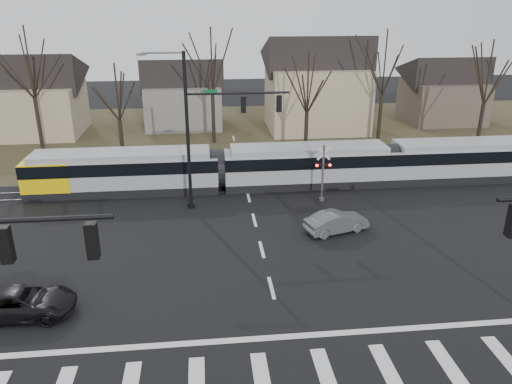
{
  "coord_description": "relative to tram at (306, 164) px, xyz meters",
  "views": [
    {
      "loc": [
        -2.99,
        -18.69,
        13.09
      ],
      "look_at": [
        0.0,
        9.0,
        2.3
      ],
      "focal_mm": 35.0,
      "sensor_mm": 36.0,
      "label": 1
    }
  ],
  "objects": [
    {
      "name": "tram",
      "position": [
        0.0,
        0.0,
        0.0
      ],
      "size": [
        40.04,
        2.97,
        3.04
      ],
      "color": "gray",
      "rests_on": "ground"
    },
    {
      "name": "rail_crossing_signal",
      "position": [
        0.51,
        -3.21,
        0.23
      ],
      "size": [
        1.08,
        0.36,
        4.0
      ],
      "color": "#59595B",
      "rests_on": "ground"
    },
    {
      "name": "lane_dashes",
      "position": [
        -4.49,
        -0.0,
        -1.65
      ],
      "size": [
        0.18,
        30.0,
        0.01
      ],
      "color": "silver",
      "rests_on": "ground"
    },
    {
      "name": "suv",
      "position": [
        -15.77,
        -15.02,
        -1.0
      ],
      "size": [
        2.39,
        4.8,
        1.31
      ],
      "primitive_type": "imported",
      "rotation": [
        0.0,
        0.0,
        1.55
      ],
      "color": "black",
      "rests_on": "ground"
    },
    {
      "name": "house_a",
      "position": [
        -24.49,
        18.0,
        2.81
      ],
      "size": [
        9.72,
        8.64,
        8.6
      ],
      "color": "tan",
      "rests_on": "ground"
    },
    {
      "name": "crosswalk",
      "position": [
        -4.49,
        -20.0,
        -1.65
      ],
      "size": [
        27.0,
        2.6,
        0.01
      ],
      "color": "silver",
      "rests_on": "ground"
    },
    {
      "name": "stop_line",
      "position": [
        -4.49,
        -17.8,
        -1.65
      ],
      "size": [
        28.0,
        0.35,
        0.01
      ],
      "primitive_type": "cube",
      "color": "silver",
      "rests_on": "ground"
    },
    {
      "name": "tree_row",
      "position": [
        -2.49,
        10.0,
        3.35
      ],
      "size": [
        59.2,
        7.2,
        10.0
      ],
      "color": "black",
      "rests_on": "ground"
    },
    {
      "name": "grass_verge",
      "position": [
        -4.49,
        16.0,
        -1.65
      ],
      "size": [
        140.0,
        28.0,
        0.01
      ],
      "primitive_type": "cube",
      "color": "#38331E",
      "rests_on": "ground"
    },
    {
      "name": "sedan",
      "position": [
        0.23,
        -8.19,
        -1.01
      ],
      "size": [
        3.57,
        4.66,
        1.28
      ],
      "primitive_type": "imported",
      "rotation": [
        0.0,
        0.0,
        1.87
      ],
      "color": "#515659",
      "rests_on": "ground"
    },
    {
      "name": "rail_pair",
      "position": [
        -4.49,
        -0.2,
        -1.62
      ],
      "size": [
        90.0,
        1.52,
        0.06
      ],
      "color": "#59595E",
      "rests_on": "ground"
    },
    {
      "name": "signal_pole_far",
      "position": [
        -6.89,
        -3.5,
        4.05
      ],
      "size": [
        9.28,
        0.44,
        10.2
      ],
      "color": "black",
      "rests_on": "ground"
    },
    {
      "name": "house_c",
      "position": [
        4.51,
        17.0,
        3.58
      ],
      "size": [
        10.8,
        8.64,
        10.1
      ],
      "color": "tan",
      "rests_on": "ground"
    },
    {
      "name": "house_b",
      "position": [
        -9.49,
        20.0,
        2.32
      ],
      "size": [
        8.64,
        7.56,
        7.65
      ],
      "color": "slate",
      "rests_on": "ground"
    },
    {
      "name": "ground",
      "position": [
        -4.49,
        -16.0,
        -1.65
      ],
      "size": [
        140.0,
        140.0,
        0.0
      ],
      "primitive_type": "plane",
      "color": "black"
    },
    {
      "name": "house_d",
      "position": [
        19.51,
        19.0,
        2.32
      ],
      "size": [
        8.64,
        7.56,
        7.65
      ],
      "color": "brown",
      "rests_on": "ground"
    }
  ]
}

